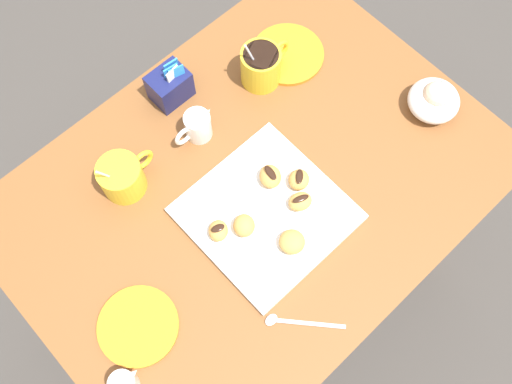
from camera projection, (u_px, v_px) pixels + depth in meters
The scene contains 21 objects.
ground_plane at pixel (254, 269), 1.96m from camera, with size 8.00×8.00×0.00m, color #423D38.
dining_table at pixel (253, 207), 1.41m from camera, with size 1.07×0.79×0.72m.
pastry_plate_square at pixel (266, 214), 1.26m from camera, with size 0.31×0.31×0.02m, color white.
coffee_mug_yellow_left at pixel (122, 176), 1.25m from camera, with size 0.13×0.10×0.13m.
coffee_mug_yellow_right at pixel (261, 65), 1.35m from camera, with size 0.13×0.09×0.15m.
cream_pitcher_white at pixel (197, 126), 1.31m from camera, with size 0.10×0.06×0.07m.
sugar_caddy at pixel (170, 86), 1.34m from camera, with size 0.09×0.07×0.11m.
ice_cream_bowl at pixel (434, 99), 1.33m from camera, with size 0.12×0.12×0.09m.
saucer_orange_left at pixel (138, 326), 1.17m from camera, with size 0.16×0.16×0.01m, color orange.
saucer_orange_right at pixel (288, 54), 1.42m from camera, with size 0.18×0.18×0.01m, color orange.
loose_spoon_near_saucer at pixel (295, 322), 1.18m from camera, with size 0.12×0.12×0.01m.
beignet_0 at pixel (299, 180), 1.26m from camera, with size 0.05×0.05×0.03m, color #D19347.
chocolate_drizzle_0 at pixel (299, 176), 1.25m from camera, with size 0.03×0.02×0.01m, color black.
beignet_1 at pixel (292, 242), 1.21m from camera, with size 0.06×0.05×0.03m, color #D19347.
beignet_2 at pixel (270, 176), 1.26m from camera, with size 0.05×0.05×0.04m, color #D19347.
chocolate_drizzle_2 at pixel (270, 173), 1.25m from camera, with size 0.04×0.02×0.01m, color black.
beignet_3 at pixel (300, 202), 1.25m from camera, with size 0.05×0.04×0.03m, color #D19347.
chocolate_drizzle_3 at pixel (301, 199), 1.23m from camera, with size 0.04×0.01×0.01m, color black.
beignet_4 at pixel (244, 226), 1.22m from camera, with size 0.05×0.05×0.04m, color #D19347.
beignet_5 at pixel (218, 231), 1.22m from camera, with size 0.04×0.05×0.03m, color #D19347.
chocolate_drizzle_5 at pixel (218, 228), 1.21m from camera, with size 0.03×0.02×0.01m, color black.
Camera 1 is at (-0.34, -0.37, 1.91)m, focal length 41.10 mm.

